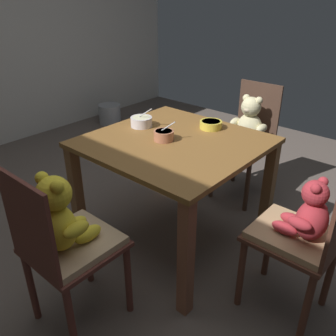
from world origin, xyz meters
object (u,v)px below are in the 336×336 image
(dining_table, at_px, (174,159))
(teddy_chair_near_left, at_px, (63,232))
(metal_pail, at_px, (110,114))
(teddy_chair_near_right, at_px, (248,130))
(porridge_bowl_yellow_near_right, at_px, (211,125))
(porridge_bowl_terracotta_center, at_px, (164,135))
(teddy_chair_near_front, at_px, (304,229))
(porridge_bowl_white_far_center, at_px, (141,121))

(dining_table, relative_size, teddy_chair_near_left, 1.10)
(metal_pail, bearing_deg, teddy_chair_near_left, -134.00)
(dining_table, relative_size, metal_pail, 3.57)
(metal_pail, bearing_deg, teddy_chair_near_right, -100.32)
(porridge_bowl_yellow_near_right, xyz_separation_m, porridge_bowl_terracotta_center, (-0.36, 0.10, 0.01))
(teddy_chair_near_right, relative_size, porridge_bowl_yellow_near_right, 6.21)
(metal_pail, bearing_deg, teddy_chair_near_front, -113.67)
(teddy_chair_near_left, distance_m, metal_pail, 3.10)
(dining_table, xyz_separation_m, metal_pail, (1.27, 2.15, -0.50))
(porridge_bowl_yellow_near_right, bearing_deg, teddy_chair_near_left, -179.58)
(porridge_bowl_white_far_center, height_order, metal_pail, porridge_bowl_white_far_center)
(teddy_chair_near_left, relative_size, metal_pail, 3.26)
(teddy_chair_near_left, height_order, teddy_chair_near_front, teddy_chair_near_left)
(teddy_chair_near_front, height_order, porridge_bowl_terracotta_center, porridge_bowl_terracotta_center)
(teddy_chair_near_left, distance_m, teddy_chair_near_front, 1.15)
(dining_table, height_order, porridge_bowl_yellow_near_right, porridge_bowl_yellow_near_right)
(dining_table, distance_m, porridge_bowl_yellow_near_right, 0.35)
(teddy_chair_near_left, bearing_deg, porridge_bowl_terracotta_center, 7.06)
(dining_table, xyz_separation_m, teddy_chair_near_front, (-0.06, -0.87, -0.09))
(teddy_chair_near_right, relative_size, teddy_chair_near_front, 1.07)
(teddy_chair_near_right, bearing_deg, teddy_chair_near_front, 41.41)
(teddy_chair_near_front, height_order, metal_pail, teddy_chair_near_front)
(metal_pail, bearing_deg, dining_table, -120.57)
(dining_table, height_order, teddy_chair_near_left, teddy_chair_near_left)
(porridge_bowl_terracotta_center, bearing_deg, teddy_chair_near_left, -172.57)
(teddy_chair_near_left, xyz_separation_m, porridge_bowl_terracotta_center, (0.82, 0.11, 0.20))
(porridge_bowl_yellow_near_right, relative_size, porridge_bowl_terracotta_center, 1.18)
(teddy_chair_near_left, height_order, porridge_bowl_white_far_center, teddy_chair_near_left)
(dining_table, relative_size, teddy_chair_near_front, 1.16)
(teddy_chair_near_front, height_order, porridge_bowl_yellow_near_right, teddy_chair_near_front)
(teddy_chair_near_left, xyz_separation_m, metal_pail, (2.13, 2.21, -0.45))
(porridge_bowl_terracotta_center, bearing_deg, teddy_chair_near_right, -5.26)
(teddy_chair_near_right, xyz_separation_m, teddy_chair_near_front, (-0.93, -0.84, -0.04))
(teddy_chair_near_right, xyz_separation_m, metal_pail, (0.40, 2.19, -0.45))
(teddy_chair_near_front, bearing_deg, teddy_chair_near_left, 45.08)
(teddy_chair_near_left, distance_m, porridge_bowl_white_far_center, 1.00)
(teddy_chair_near_left, bearing_deg, porridge_bowl_yellow_near_right, 0.05)
(teddy_chair_near_front, distance_m, metal_pail, 3.33)
(dining_table, height_order, metal_pail, dining_table)
(porridge_bowl_terracotta_center, bearing_deg, dining_table, -50.33)
(dining_table, xyz_separation_m, teddy_chair_near_left, (-0.86, -0.06, -0.05))
(teddy_chair_near_right, xyz_separation_m, teddy_chair_near_left, (-1.73, -0.02, 0.00))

